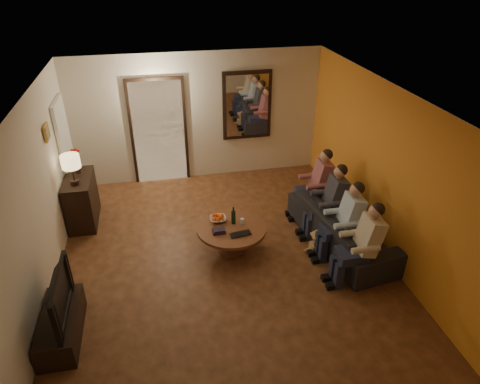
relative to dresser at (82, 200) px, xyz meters
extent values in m
cube|color=#452612|center=(2.25, -1.65, -0.43)|extent=(5.00, 6.00, 0.01)
cube|color=white|center=(2.25, -1.65, 2.17)|extent=(5.00, 6.00, 0.01)
cube|color=beige|center=(2.25, 1.35, 0.87)|extent=(5.00, 0.02, 2.60)
cube|color=beige|center=(2.25, -4.65, 0.87)|extent=(5.00, 0.02, 2.60)
cube|color=beige|center=(-0.25, -1.65, 0.87)|extent=(0.02, 6.00, 2.60)
cube|color=beige|center=(4.75, -1.65, 0.87)|extent=(0.02, 6.00, 2.60)
cube|color=gold|center=(4.74, -1.65, 0.87)|extent=(0.01, 6.00, 2.60)
cube|color=#FFE0A5|center=(1.45, 1.33, 0.62)|extent=(1.00, 0.06, 2.10)
cube|color=black|center=(1.45, 1.32, 0.62)|extent=(1.12, 0.04, 2.22)
cube|color=silver|center=(1.70, 1.34, 0.47)|extent=(0.45, 0.03, 1.70)
cube|color=black|center=(3.25, 1.31, 1.07)|extent=(1.00, 0.05, 1.40)
cube|color=white|center=(3.25, 1.28, 1.07)|extent=(0.86, 0.02, 1.26)
cube|color=white|center=(-0.21, 0.65, 0.59)|extent=(0.06, 0.85, 2.04)
cube|color=#B28C33|center=(-0.22, -0.35, 1.42)|extent=(0.03, 0.28, 0.24)
cube|color=brown|center=(-0.21, -0.35, 1.42)|extent=(0.01, 0.22, 0.18)
cube|color=black|center=(0.00, 0.00, 0.00)|extent=(0.45, 0.97, 0.86)
cube|color=black|center=(0.00, -2.69, -0.25)|extent=(0.45, 1.09, 0.36)
imported|color=black|center=(0.00, -2.69, 0.23)|extent=(1.03, 0.13, 0.59)
imported|color=black|center=(4.19, -1.56, -0.11)|extent=(2.32, 1.17, 0.65)
cylinder|color=brown|center=(2.41, -1.38, -0.21)|extent=(1.21, 1.21, 0.45)
imported|color=white|center=(2.23, -1.16, 0.05)|extent=(0.26, 0.26, 0.06)
cylinder|color=silver|center=(2.59, -1.33, 0.07)|extent=(0.06, 0.06, 0.10)
imported|color=black|center=(2.51, -1.66, 0.03)|extent=(0.36, 0.26, 0.03)
camera|label=1|loc=(1.40, -6.85, 3.82)|focal=32.00mm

